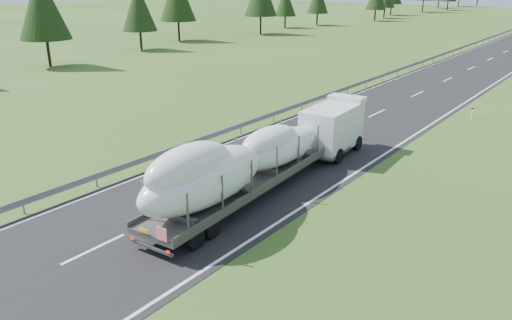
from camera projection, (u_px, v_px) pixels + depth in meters
The scene contains 3 objects.
ground at pixel (94, 249), 20.17m from camera, with size 400.00×400.00×0.00m, color #31511B.
guardrail at pixel (510, 31), 97.63m from camera, with size 0.10×400.00×0.76m.
boat_truck at pixel (259, 155), 24.88m from camera, with size 3.34×17.97×3.94m.
Camera 1 is at (15.94, -10.10, 10.33)m, focal length 35.00 mm.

